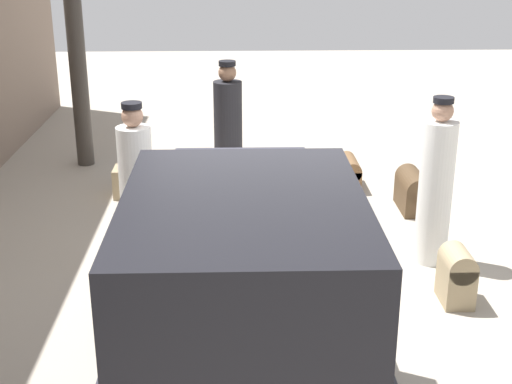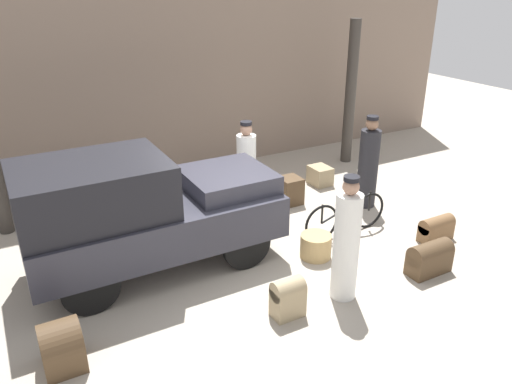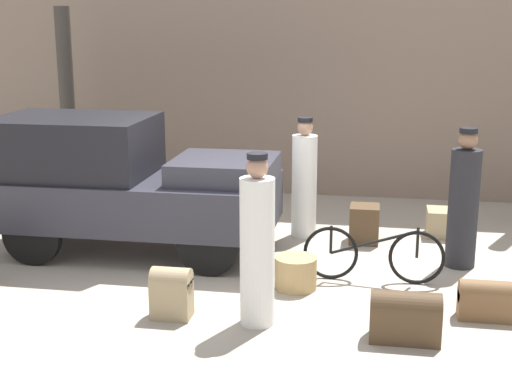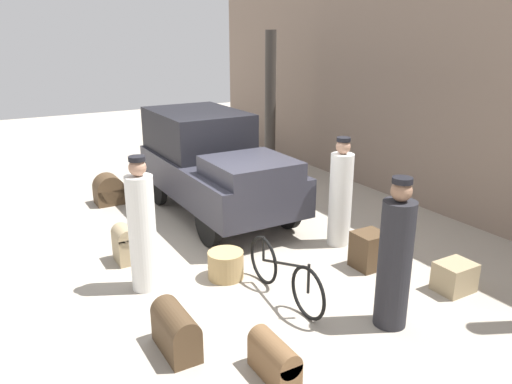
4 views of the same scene
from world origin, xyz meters
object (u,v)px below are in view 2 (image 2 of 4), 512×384
object	(u,v)px
trunk_barrel_dark	(62,347)
conductor_in_dark_uniform	(368,166)
suitcase_tan_flat	(436,228)
trunk_umber_medium	(320,176)
bicycle	(346,216)
suitcase_black_upright	(430,258)
suitcase_small_leather	(288,297)
porter_lifting_near_truck	(246,170)
porter_with_bicycle	(346,243)
truck	(140,210)
trunk_large_brown	(290,190)
wicker_basket	(316,246)

from	to	relation	value
trunk_barrel_dark	conductor_in_dark_uniform	bearing A→B (deg)	16.17
suitcase_tan_flat	trunk_umber_medium	bearing A→B (deg)	95.21
bicycle	suitcase_black_upright	size ratio (longest dim) A/B	2.45
trunk_umber_medium	trunk_barrel_dark	world-z (taller)	trunk_barrel_dark
conductor_in_dark_uniform	suitcase_small_leather	bearing A→B (deg)	-145.38
bicycle	porter_lifting_near_truck	distance (m)	2.07
porter_with_bicycle	trunk_barrel_dark	world-z (taller)	porter_with_bicycle
porter_lifting_near_truck	suitcase_black_upright	size ratio (longest dim) A/B	2.53
truck	suitcase_small_leather	distance (m)	2.55
trunk_umber_medium	trunk_large_brown	xyz separation A→B (m)	(-1.10, -0.51, 0.07)
conductor_in_dark_uniform	trunk_barrel_dark	size ratio (longest dim) A/B	3.06
suitcase_black_upright	suitcase_tan_flat	world-z (taller)	suitcase_black_upright
trunk_umber_medium	suitcase_small_leather	world-z (taller)	suitcase_small_leather
truck	trunk_umber_medium	world-z (taller)	truck
truck	trunk_umber_medium	size ratio (longest dim) A/B	7.78
trunk_umber_medium	trunk_large_brown	size ratio (longest dim) A/B	0.90
bicycle	trunk_barrel_dark	distance (m)	4.99
suitcase_tan_flat	trunk_large_brown	xyz separation A→B (m)	(-1.37, 2.50, 0.05)
suitcase_small_leather	trunk_barrel_dark	xyz separation A→B (m)	(-2.78, 0.48, -0.04)
conductor_in_dark_uniform	porter_lifting_near_truck	size ratio (longest dim) A/B	1.03
porter_lifting_near_truck	trunk_large_brown	xyz separation A→B (m)	(0.89, -0.16, -0.54)
truck	bicycle	distance (m)	3.52
trunk_large_brown	suitcase_tan_flat	bearing A→B (deg)	-61.16
porter_with_bicycle	suitcase_small_leather	size ratio (longest dim) A/B	3.25
bicycle	trunk_umber_medium	size ratio (longest dim) A/B	3.51
wicker_basket	suitcase_small_leather	size ratio (longest dim) A/B	0.89
truck	trunk_barrel_dark	world-z (taller)	truck
conductor_in_dark_uniform	porter_with_bicycle	size ratio (longest dim) A/B	0.99
wicker_basket	suitcase_black_upright	bearing A→B (deg)	-44.70
suitcase_small_leather	trunk_large_brown	world-z (taller)	suitcase_small_leather
truck	porter_with_bicycle	size ratio (longest dim) A/B	2.07
wicker_basket	trunk_large_brown	size ratio (longest dim) A/B	0.93
porter_lifting_near_truck	suitcase_small_leather	xyz separation A→B (m)	(-1.08, -3.19, -0.51)
wicker_basket	trunk_large_brown	distance (m)	2.10
wicker_basket	conductor_in_dark_uniform	bearing A→B (deg)	29.87
porter_with_bicycle	trunk_large_brown	xyz separation A→B (m)	(1.04, 3.02, -0.57)
conductor_in_dark_uniform	suitcase_tan_flat	size ratio (longest dim) A/B	2.89
bicycle	wicker_basket	xyz separation A→B (m)	(-0.90, -0.38, -0.15)
porter_with_bicycle	trunk_large_brown	bearing A→B (deg)	71.01
porter_with_bicycle	trunk_umber_medium	distance (m)	4.18
suitcase_black_upright	trunk_large_brown	distance (m)	3.22
porter_with_bicycle	suitcase_tan_flat	xyz separation A→B (m)	(2.41, 0.52, -0.62)
bicycle	trunk_barrel_dark	world-z (taller)	bicycle
truck	porter_with_bicycle	bearing A→B (deg)	-42.96
suitcase_small_leather	wicker_basket	bearing A→B (deg)	41.42
bicycle	porter_with_bicycle	bearing A→B (deg)	-129.26
porter_with_bicycle	trunk_barrel_dark	distance (m)	3.79
truck	suitcase_black_upright	distance (m)	4.42
porter_lifting_near_truck	trunk_umber_medium	size ratio (longest dim) A/B	3.62
conductor_in_dark_uniform	trunk_umber_medium	size ratio (longest dim) A/B	3.72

